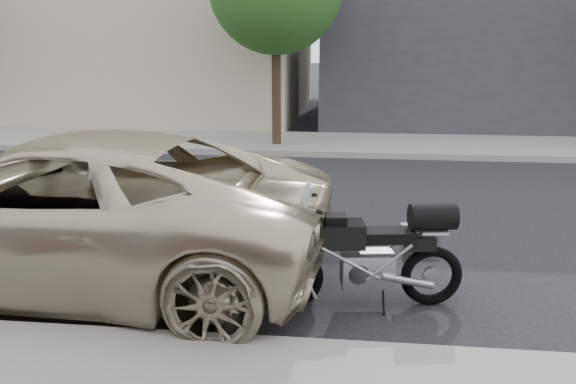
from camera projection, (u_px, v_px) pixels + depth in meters
The scene contains 6 objects.
ground at pixel (351, 221), 9.13m from camera, with size 120.00×120.00×0.00m, color black.
far_sidewalk at pixel (351, 144), 15.34m from camera, with size 44.00×3.00×0.15m, color gray.
far_building_dark at pixel (548, 20), 20.40m from camera, with size 16.00×11.00×7.00m.
far_building_cream at pixel (124, 8), 21.95m from camera, with size 14.00×11.00×8.00m.
motorcycle at pixel (376, 253), 6.14m from camera, with size 2.23×0.92×1.41m.
minivan at pixel (62, 208), 6.77m from camera, with size 2.99×6.47×1.80m, color beige.
Camera 1 is at (0.07, 8.74, 2.89)m, focal length 35.00 mm.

